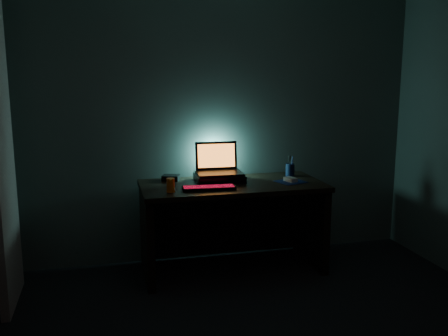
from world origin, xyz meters
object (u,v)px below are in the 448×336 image
(keyboard, at_px, (209,188))
(router, at_px, (171,178))
(laptop, at_px, (218,166))
(juice_glass, at_px, (171,185))
(pen_cup, at_px, (290,170))
(mouse, at_px, (291,179))

(keyboard, distance_m, router, 0.47)
(laptop, bearing_deg, router, 170.43)
(juice_glass, bearing_deg, keyboard, 3.17)
(pen_cup, relative_size, juice_glass, 1.03)
(keyboard, bearing_deg, pen_cup, 25.71)
(pen_cup, distance_m, router, 1.05)
(juice_glass, bearing_deg, mouse, 6.61)
(pen_cup, bearing_deg, keyboard, -157.96)
(juice_glass, bearing_deg, laptop, 36.86)
(mouse, relative_size, juice_glass, 1.02)
(router, bearing_deg, mouse, 3.60)
(mouse, distance_m, juice_glass, 1.03)
(mouse, bearing_deg, keyboard, 169.96)
(keyboard, bearing_deg, router, 124.90)
(mouse, height_order, pen_cup, pen_cup)
(laptop, xyz_separation_m, router, (-0.39, 0.08, -0.10))
(mouse, bearing_deg, router, 144.68)
(pen_cup, bearing_deg, router, 175.85)
(keyboard, bearing_deg, laptop, 68.64)
(juice_glass, distance_m, router, 0.42)
(router, bearing_deg, juice_glass, -77.14)
(laptop, bearing_deg, mouse, -19.35)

